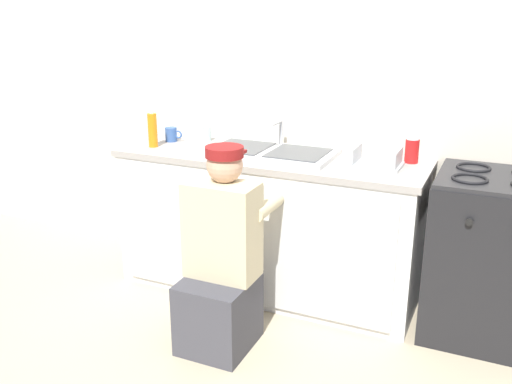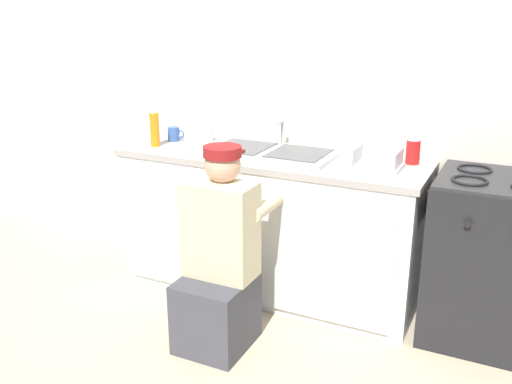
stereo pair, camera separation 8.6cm
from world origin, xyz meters
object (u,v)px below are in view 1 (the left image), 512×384
stove_range (489,257)px  dish_rack_tray (377,163)px  plumber_person (221,266)px  coffee_mug (172,134)px  soda_cup_red (412,150)px  water_glass (207,134)px  soap_bottle_orange (153,130)px  sink_double_basin (269,152)px

stove_range → dish_rack_tray: 0.81m
plumber_person → coffee_mug: size_ratio=8.76×
coffee_mug → soda_cup_red: 1.59m
coffee_mug → dish_rack_tray: bearing=-2.9°
dish_rack_tray → water_glass: size_ratio=2.80×
soap_bottle_orange → coffee_mug: size_ratio=1.98×
soap_bottle_orange → plumber_person: bearing=-36.3°
plumber_person → soda_cup_red: size_ratio=7.26×
stove_range → coffee_mug: (-2.08, 0.07, 0.49)m
dish_rack_tray → coffee_mug: (-1.42, 0.07, 0.02)m
water_glass → plumber_person: bearing=-57.4°
sink_double_basin → stove_range: sink_double_basin is taller
sink_double_basin → soda_cup_red: size_ratio=5.26×
dish_rack_tray → soda_cup_red: 0.25m
soda_cup_red → sink_double_basin: bearing=-168.0°
plumber_person → sink_double_basin: bearing=91.7°
soap_bottle_orange → coffee_mug: bearing=82.7°
stove_range → soda_cup_red: size_ratio=6.20×
stove_range → sink_double_basin: bearing=179.9°
sink_double_basin → dish_rack_tray: sink_double_basin is taller
soap_bottle_orange → soda_cup_red: size_ratio=1.64×
sink_double_basin → plumber_person: (0.02, -0.70, -0.47)m
sink_double_basin → soda_cup_red: bearing=12.0°
sink_double_basin → plumber_person: plumber_person is taller
coffee_mug → water_glass: bearing=26.9°
sink_double_basin → plumber_person: bearing=-88.3°
sink_double_basin → soap_bottle_orange: 0.79m
dish_rack_tray → water_glass: (-1.21, 0.18, 0.03)m
stove_range → water_glass: water_glass is taller
plumber_person → water_glass: plumber_person is taller
soda_cup_red → soap_bottle_orange: bearing=-169.7°
plumber_person → soap_bottle_orange: (-0.80, 0.59, 0.56)m
sink_double_basin → soda_cup_red: (0.83, 0.18, 0.06)m
stove_range → dish_rack_tray: (-0.66, 0.00, 0.47)m
soap_bottle_orange → coffee_mug: (0.02, 0.18, -0.07)m
sink_double_basin → stove_range: (1.32, -0.00, -0.46)m
plumber_person → dish_rack_tray: plumber_person is taller
plumber_person → stove_range: bearing=28.2°
soap_bottle_orange → soda_cup_red: bearing=10.3°
soap_bottle_orange → soda_cup_red: (1.61, 0.29, -0.04)m
dish_rack_tray → stove_range: bearing=-0.0°
stove_range → soda_cup_red: bearing=160.1°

